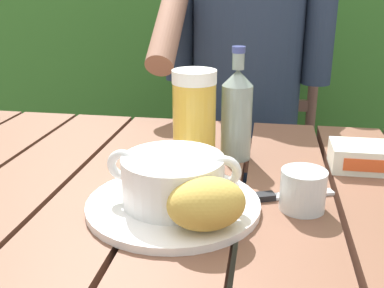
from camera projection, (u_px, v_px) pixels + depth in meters
name	position (u px, v px, depth m)	size (l,w,h in m)	color
dining_table	(195.00, 242.00, 0.78)	(1.36, 0.84, 0.73)	brown
chair_near_diner	(245.00, 154.00, 1.62)	(0.49, 0.44, 0.94)	brown
person_eating	(244.00, 98.00, 1.36)	(0.48, 0.47, 1.25)	#253147
serving_plate	(173.00, 204.00, 0.70)	(0.27, 0.27, 0.01)	white
soup_bowl	(173.00, 178.00, 0.69)	(0.20, 0.15, 0.08)	white
bread_roll	(206.00, 204.00, 0.61)	(0.13, 0.12, 0.07)	gold
beer_glass	(194.00, 117.00, 0.85)	(0.08, 0.08, 0.18)	gold
beer_bottle	(237.00, 113.00, 0.87)	(0.06, 0.06, 0.22)	gray
water_glass_small	(303.00, 190.00, 0.69)	(0.07, 0.07, 0.06)	silver
butter_tub	(363.00, 157.00, 0.84)	(0.12, 0.09, 0.05)	white
table_knife	(272.00, 196.00, 0.73)	(0.17, 0.08, 0.01)	silver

